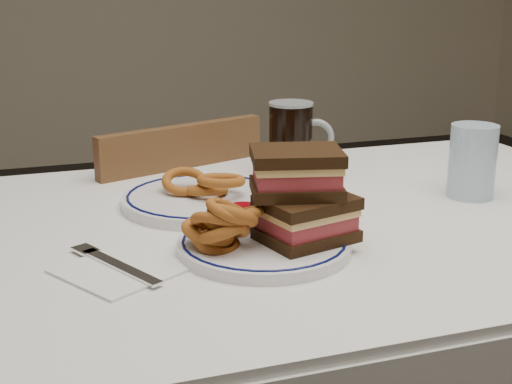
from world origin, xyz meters
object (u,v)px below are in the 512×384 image
object	(u,v)px
main_plate	(264,244)
beer_mug	(292,138)
far_plate	(203,199)
reuben_sandwich	(302,195)
chair_far	(162,280)

from	to	relation	value
main_plate	beer_mug	world-z (taller)	beer_mug
main_plate	far_plate	distance (m)	0.24
reuben_sandwich	beer_mug	bearing A→B (deg)	70.40
chair_far	far_plate	size ratio (longest dim) A/B	2.98
main_plate	far_plate	xyz separation A→B (m)	(-0.03, 0.24, 0.00)
far_plate	main_plate	bearing A→B (deg)	-83.15
main_plate	chair_far	bearing A→B (deg)	93.61
beer_mug	far_plate	bearing A→B (deg)	-147.46
reuben_sandwich	far_plate	size ratio (longest dim) A/B	0.57
main_plate	far_plate	bearing A→B (deg)	96.85
chair_far	main_plate	size ratio (longest dim) A/B	3.31
reuben_sandwich	far_plate	world-z (taller)	reuben_sandwich
reuben_sandwich	main_plate	bearing A→B (deg)	167.13
chair_far	beer_mug	bearing A→B (deg)	-44.32
main_plate	far_plate	world-z (taller)	far_plate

